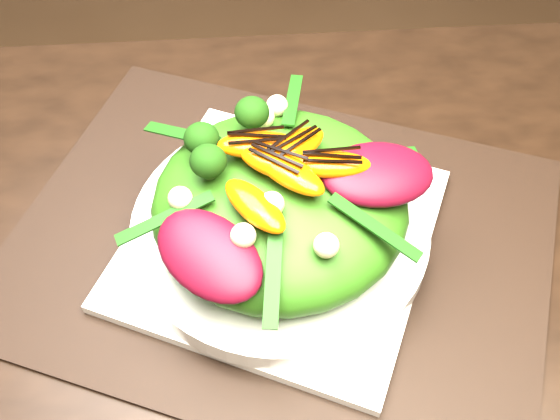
{
  "coord_description": "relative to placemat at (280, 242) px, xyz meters",
  "views": [
    {
      "loc": [
        0.19,
        -0.19,
        1.23
      ],
      "look_at": [
        0.21,
        0.15,
        0.8
      ],
      "focal_mm": 42.0,
      "sensor_mm": 36.0,
      "label": 1
    }
  ],
  "objects": [
    {
      "name": "macadamia_nut",
      "position": [
        0.04,
        -0.04,
        0.09
      ],
      "size": [
        0.03,
        0.03,
        0.02
      ],
      "primitive_type": "sphere",
      "rotation": [
        0.0,
        0.0,
        0.42
      ],
      "color": "beige",
      "rests_on": "lettuce_mound"
    },
    {
      "name": "orange_segment",
      "position": [
        0.0,
        0.03,
        0.1
      ],
      "size": [
        0.06,
        0.03,
        0.02
      ],
      "primitive_type": "ellipsoid",
      "rotation": [
        0.0,
        0.0,
        -0.04
      ],
      "color": "#FF5C04",
      "rests_on": "lettuce_mound"
    },
    {
      "name": "balsamic_drizzle",
      "position": [
        0.0,
        0.03,
        0.11
      ],
      "size": [
        0.05,
        0.0,
        0.0
      ],
      "primitive_type": "cube",
      "rotation": [
        0.0,
        0.0,
        -0.04
      ],
      "color": "black",
      "rests_on": "orange_segment"
    },
    {
      "name": "salad_bowl",
      "position": [
        -0.0,
        0.0,
        0.02
      ],
      "size": [
        0.3,
        0.3,
        0.02
      ],
      "primitive_type": "cylinder",
      "rotation": [
        0.0,
        0.0,
        -0.19
      ],
      "color": "silver",
      "rests_on": "plate_base"
    },
    {
      "name": "broccoli_floret",
      "position": [
        -0.07,
        0.04,
        0.1
      ],
      "size": [
        0.05,
        0.05,
        0.04
      ],
      "primitive_type": "sphere",
      "rotation": [
        0.0,
        0.0,
        -0.41
      ],
      "color": "#0D3509",
      "rests_on": "lettuce_mound"
    },
    {
      "name": "plate_base",
      "position": [
        -0.0,
        0.0,
        0.01
      ],
      "size": [
        0.33,
        0.33,
        0.01
      ],
      "primitive_type": "cube",
      "rotation": [
        0.0,
        0.0,
        -0.43
      ],
      "color": "white",
      "rests_on": "placemat"
    },
    {
      "name": "placemat",
      "position": [
        0.0,
        0.0,
        0.0
      ],
      "size": [
        0.56,
        0.5,
        0.0
      ],
      "primitive_type": "cube",
      "rotation": [
        0.0,
        0.0,
        -0.39
      ],
      "color": "black",
      "rests_on": "dining_table"
    },
    {
      "name": "radicchio_leaf",
      "position": [
        0.08,
        -0.0,
        0.09
      ],
      "size": [
        0.1,
        0.07,
        0.02
      ],
      "primitive_type": "ellipsoid",
      "rotation": [
        0.0,
        0.0,
        0.11
      ],
      "color": "#460714",
      "rests_on": "lettuce_mound"
    },
    {
      "name": "lettuce_mound",
      "position": [
        -0.0,
        0.0,
        0.05
      ],
      "size": [
        0.25,
        0.25,
        0.07
      ],
      "primitive_type": "ellipsoid",
      "rotation": [
        0.0,
        0.0,
        -0.22
      ],
      "color": "#2C5D11",
      "rests_on": "salad_bowl"
    }
  ]
}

